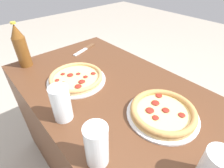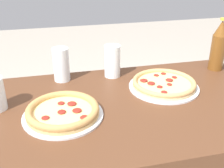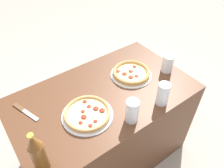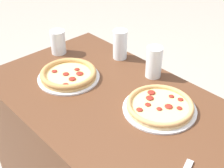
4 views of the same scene
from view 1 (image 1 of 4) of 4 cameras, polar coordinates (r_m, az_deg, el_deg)
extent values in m
plane|color=#A89E8E|center=(1.39, 0.04, -25.20)|extent=(8.00, 8.00, 0.00)
cube|color=#56331E|center=(1.10, 0.05, -16.37)|extent=(1.17, 0.69, 0.71)
cylinder|color=silver|center=(0.91, -11.48, 1.29)|extent=(0.30, 0.30, 0.01)
cylinder|color=#E5C689|center=(0.91, -11.55, 1.81)|extent=(0.27, 0.27, 0.01)
cylinder|color=#EACC7F|center=(0.90, -11.61, 2.20)|extent=(0.23, 0.23, 0.00)
torus|color=tan|center=(0.90, -11.64, 2.44)|extent=(0.27, 0.27, 0.02)
ellipsoid|color=maroon|center=(0.92, -13.49, 2.90)|extent=(0.03, 0.03, 0.01)
ellipsoid|color=maroon|center=(0.92, -10.94, 3.32)|extent=(0.02, 0.02, 0.01)
ellipsoid|color=maroon|center=(0.83, -11.00, -0.70)|extent=(0.03, 0.03, 0.01)
ellipsoid|color=maroon|center=(0.91, -6.13, 3.48)|extent=(0.03, 0.03, 0.01)
ellipsoid|color=maroon|center=(0.86, -9.85, 0.82)|extent=(0.03, 0.03, 0.01)
ellipsoid|color=maroon|center=(0.90, -17.52, 1.21)|extent=(0.02, 0.02, 0.01)
ellipsoid|color=maroon|center=(0.94, -15.76, 3.18)|extent=(0.02, 0.02, 0.01)
ellipsoid|color=maroon|center=(0.87, -15.82, 0.37)|extent=(0.02, 0.02, 0.01)
ellipsoid|color=maroon|center=(0.89, -8.66, 2.36)|extent=(0.02, 0.02, 0.01)
cylinder|color=silver|center=(0.74, 16.06, -9.64)|extent=(0.29, 0.29, 0.01)
cylinder|color=tan|center=(0.73, 16.19, -9.10)|extent=(0.26, 0.26, 0.01)
cylinder|color=#EACC7F|center=(0.73, 16.29, -8.68)|extent=(0.23, 0.23, 0.00)
torus|color=tan|center=(0.72, 16.37, -8.33)|extent=(0.26, 0.26, 0.03)
ellipsoid|color=maroon|center=(0.73, 17.15, -8.13)|extent=(0.03, 0.03, 0.01)
ellipsoid|color=maroon|center=(0.71, 12.11, -8.51)|extent=(0.03, 0.03, 0.01)
ellipsoid|color=maroon|center=(0.75, 14.02, -5.96)|extent=(0.03, 0.03, 0.01)
ellipsoid|color=maroon|center=(0.69, 14.03, -10.58)|extent=(0.03, 0.03, 0.01)
ellipsoid|color=maroon|center=(0.73, 21.85, -9.36)|extent=(0.03, 0.03, 0.01)
ellipsoid|color=maroon|center=(0.79, 15.11, -3.68)|extent=(0.03, 0.03, 0.01)
cylinder|color=white|center=(0.54, -5.04, -19.27)|extent=(0.07, 0.07, 0.15)
cylinder|color=black|center=(0.57, -4.82, -21.42)|extent=(0.06, 0.06, 0.07)
cylinder|color=white|center=(0.58, 30.50, -22.62)|extent=(0.08, 0.08, 0.12)
cylinder|color=white|center=(0.68, -16.25, -6.12)|extent=(0.07, 0.07, 0.15)
cylinder|color=beige|center=(0.69, -16.12, -6.70)|extent=(0.06, 0.06, 0.12)
cylinder|color=brown|center=(1.11, -27.18, 9.28)|extent=(0.07, 0.07, 0.17)
cone|color=brown|center=(1.07, -29.00, 14.97)|extent=(0.07, 0.07, 0.07)
cylinder|color=gold|center=(1.06, -29.66, 16.99)|extent=(0.03, 0.03, 0.01)
cube|color=brown|center=(1.27, -7.19, 12.17)|extent=(0.05, 0.09, 0.01)
cube|color=silver|center=(1.20, -10.23, 10.30)|extent=(0.06, 0.13, 0.01)
camera|label=2|loc=(1.35, 46.53, 27.90)|focal=45.00mm
camera|label=3|loc=(1.20, -81.29, 34.85)|focal=35.00mm
camera|label=4|loc=(1.73, 1.77, 45.29)|focal=50.00mm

